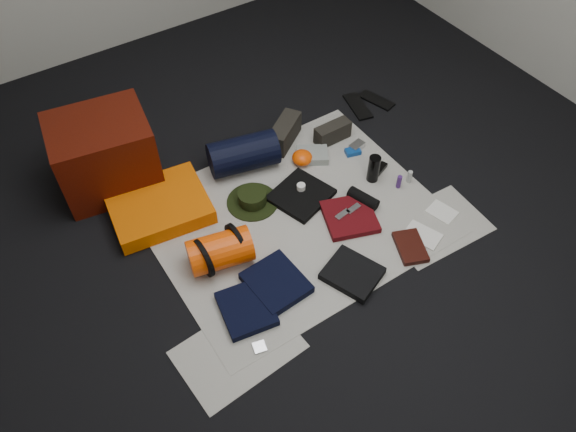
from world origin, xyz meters
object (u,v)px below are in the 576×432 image
stuff_sack (220,251)px  compact_camera (357,146)px  sleeping_pad (159,206)px  navy_duffel (243,154)px  red_cabinet (105,154)px  paperback_book (410,247)px  water_bottle (374,169)px

stuff_sack → compact_camera: stuff_sack is taller
stuff_sack → sleeping_pad: bearing=103.9°
navy_duffel → compact_camera: size_ratio=4.14×
red_cabinet → navy_duffel: size_ratio=1.31×
navy_duffel → paperback_book: 1.16m
navy_duffel → paperback_book: bearing=-54.0°
red_cabinet → sleeping_pad: bearing=-62.0°
sleeping_pad → compact_camera: (1.30, -0.21, -0.03)m
red_cabinet → navy_duffel: bearing=-15.3°
stuff_sack → compact_camera: 1.22m
red_cabinet → navy_duffel: 0.82m
sleeping_pad → paperback_book: sleeping_pad is taller
water_bottle → paperback_book: (-0.16, -0.54, -0.08)m
red_cabinet → compact_camera: size_ratio=5.42×
stuff_sack → paperback_book: stuff_sack is taller
sleeping_pad → navy_duffel: bearing=5.1°
red_cabinet → compact_camera: 1.57m
navy_duffel → sleeping_pad: bearing=-161.5°
red_cabinet → stuff_sack: red_cabinet is taller
red_cabinet → navy_duffel: (0.74, -0.34, -0.11)m
red_cabinet → paperback_book: bearing=-40.6°
red_cabinet → paperback_book: size_ratio=2.48×
red_cabinet → stuff_sack: 0.95m
red_cabinet → sleeping_pad: red_cabinet is taller
stuff_sack → water_bottle: bearing=2.0°
navy_duffel → water_bottle: navy_duffel is taller
sleeping_pad → water_bottle: 1.31m
red_cabinet → water_bottle: 1.61m
stuff_sack → paperback_book: size_ratio=1.51×
water_bottle → stuff_sack: bearing=-178.0°
sleeping_pad → compact_camera: bearing=-9.0°
water_bottle → navy_duffel: bearing=138.9°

